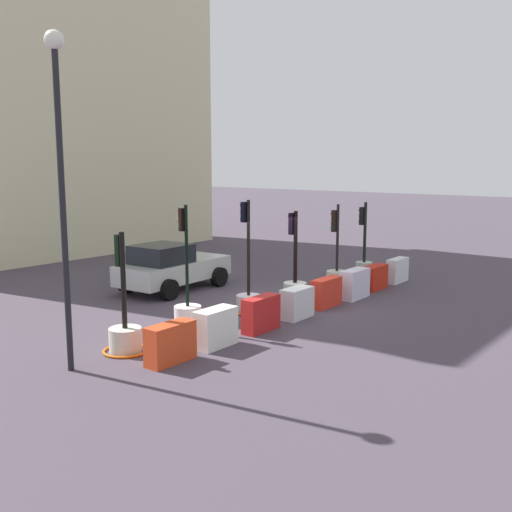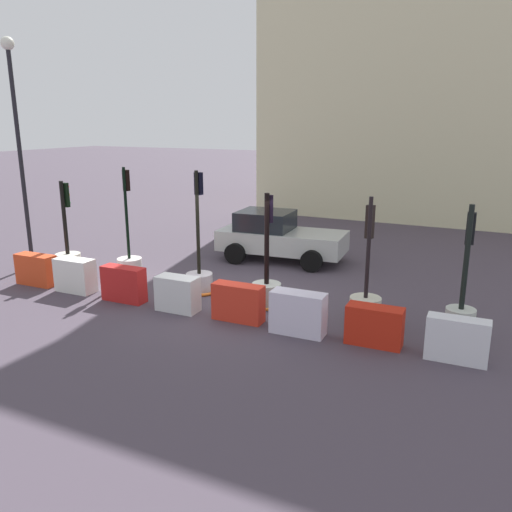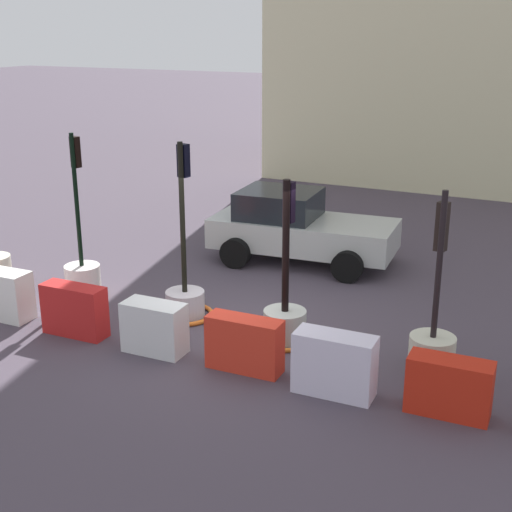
{
  "view_description": "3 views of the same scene",
  "coord_description": "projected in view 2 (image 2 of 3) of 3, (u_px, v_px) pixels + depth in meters",
  "views": [
    {
      "loc": [
        -13.15,
        -9.84,
        4.09
      ],
      "look_at": [
        -0.58,
        0.42,
        1.5
      ],
      "focal_mm": 41.25,
      "sensor_mm": 36.0,
      "label": 1
    },
    {
      "loc": [
        5.83,
        -10.43,
        4.26
      ],
      "look_at": [
        0.33,
        0.85,
        0.97
      ],
      "focal_mm": 36.22,
      "sensor_mm": 36.0,
      "label": 2
    },
    {
      "loc": [
        5.13,
        -9.54,
        4.92
      ],
      "look_at": [
        0.4,
        0.21,
        1.36
      ],
      "focal_mm": 49.72,
      "sensor_mm": 36.0,
      "label": 3
    }
  ],
  "objects": [
    {
      "name": "car_silver_hatchback",
      "position": [
        278.0,
        236.0,
        16.15
      ],
      "size": [
        4.03,
        2.3,
        1.53
      ],
      "color": "#B3B8B4",
      "rests_on": "ground_plane"
    },
    {
      "name": "construction_barrier_7",
      "position": [
        457.0,
        340.0,
        9.35
      ],
      "size": [
        1.1,
        0.39,
        0.83
      ],
      "color": "silver",
      "rests_on": "ground_plane"
    },
    {
      "name": "construction_barrier_3",
      "position": [
        178.0,
        294.0,
        11.87
      ],
      "size": [
        1.0,
        0.5,
        0.81
      ],
      "color": "silver",
      "rests_on": "ground_plane"
    },
    {
      "name": "construction_barrier_0",
      "position": [
        36.0,
        270.0,
        13.77
      ],
      "size": [
        1.14,
        0.44,
        0.83
      ],
      "color": "red",
      "rests_on": "ground_plane"
    },
    {
      "name": "construction_barrier_2",
      "position": [
        124.0,
        284.0,
        12.5
      ],
      "size": [
        1.11,
        0.41,
        0.86
      ],
      "color": "red",
      "rests_on": "ground_plane"
    },
    {
      "name": "construction_barrier_4",
      "position": [
        238.0,
        303.0,
        11.27
      ],
      "size": [
        1.15,
        0.42,
        0.83
      ],
      "color": "red",
      "rests_on": "ground_plane"
    },
    {
      "name": "traffic_light_3",
      "position": [
        267.0,
        288.0,
        12.25
      ],
      "size": [
        0.97,
        0.97,
        2.68
      ],
      "color": "#B6B9B0",
      "rests_on": "ground_plane"
    },
    {
      "name": "construction_barrier_6",
      "position": [
        374.0,
        326.0,
        10.05
      ],
      "size": [
        1.1,
        0.45,
        0.78
      ],
      "color": "red",
      "rests_on": "ground_plane"
    },
    {
      "name": "traffic_light_0",
      "position": [
        68.0,
        258.0,
        14.95
      ],
      "size": [
        1.0,
        1.0,
        2.63
      ],
      "color": "beige",
      "rests_on": "ground_plane"
    },
    {
      "name": "street_lamp_post",
      "position": [
        17.0,
        124.0,
        14.53
      ],
      "size": [
        0.36,
        0.36,
        6.48
      ],
      "color": "black",
      "rests_on": "ground_plane"
    },
    {
      "name": "building_main_facade",
      "position": [
        439.0,
        9.0,
        22.45
      ],
      "size": [
        14.96,
        7.09,
        17.86
      ],
      "color": "beige",
      "rests_on": "ground_plane"
    },
    {
      "name": "traffic_light_4",
      "position": [
        365.0,
        300.0,
        11.24
      ],
      "size": [
        0.68,
        0.68,
        2.74
      ],
      "color": "beige",
      "rests_on": "ground_plane"
    },
    {
      "name": "construction_barrier_1",
      "position": [
        75.0,
        275.0,
        13.2
      ],
      "size": [
        1.05,
        0.49,
        0.86
      ],
      "color": "white",
      "rests_on": "ground_plane"
    },
    {
      "name": "traffic_light_1",
      "position": [
        130.0,
        264.0,
        14.24
      ],
      "size": [
        0.85,
        0.85,
        3.08
      ],
      "color": "silver",
      "rests_on": "ground_plane"
    },
    {
      "name": "ground_plane",
      "position": [
        229.0,
        301.0,
        12.62
      ],
      "size": [
        120.0,
        120.0,
        0.0
      ],
      "primitive_type": "plane",
      "color": "#473D49"
    },
    {
      "name": "traffic_light_5",
      "position": [
        461.0,
        309.0,
        10.44
      ],
      "size": [
        0.59,
        0.59,
        2.71
      ],
      "color": "beige",
      "rests_on": "ground_plane"
    },
    {
      "name": "construction_barrier_5",
      "position": [
        298.0,
        313.0,
        10.57
      ],
      "size": [
        1.14,
        0.48,
        0.89
      ],
      "color": "silver",
      "rests_on": "ground_plane"
    },
    {
      "name": "traffic_light_2",
      "position": [
        199.0,
        275.0,
        13.23
      ],
      "size": [
        1.0,
        1.0,
        3.09
      ],
      "color": "silver",
      "rests_on": "ground_plane"
    }
  ]
}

